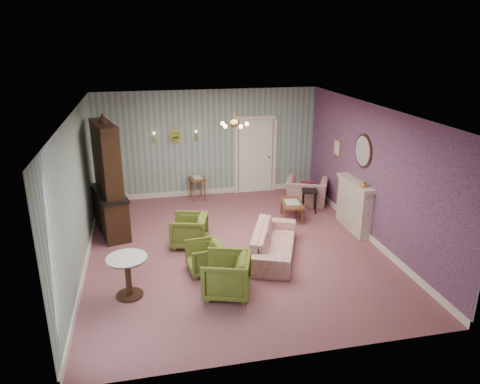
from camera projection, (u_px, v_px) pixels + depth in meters
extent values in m
plane|color=#8F535C|center=(235.00, 248.00, 9.58)|extent=(7.00, 7.00, 0.00)
plane|color=white|center=(234.00, 110.00, 8.62)|extent=(7.00, 7.00, 0.00)
plane|color=gray|center=(209.00, 144.00, 12.32)|extent=(6.00, 0.00, 6.00)
plane|color=gray|center=(288.00, 265.00, 5.87)|extent=(6.00, 0.00, 6.00)
plane|color=gray|center=(78.00, 193.00, 8.50)|extent=(0.00, 7.00, 7.00)
plane|color=gray|center=(372.00, 174.00, 9.69)|extent=(0.00, 7.00, 7.00)
plane|color=#B65B83|center=(371.00, 174.00, 9.69)|extent=(0.00, 7.00, 7.00)
imported|color=#5D6824|center=(226.00, 273.00, 7.75)|extent=(0.93, 0.96, 0.80)
imported|color=#5D6824|center=(205.00, 256.00, 8.53)|extent=(0.66, 0.70, 0.65)
imported|color=#5D6824|center=(189.00, 229.00, 9.58)|extent=(0.84, 0.88, 0.75)
imported|color=#A14155|center=(274.00, 238.00, 9.12)|extent=(1.30, 2.11, 0.79)
imported|color=#A14155|center=(307.00, 187.00, 11.94)|extent=(1.23, 1.05, 0.91)
imported|color=gold|center=(364.00, 184.00, 9.73)|extent=(0.15, 0.15, 0.15)
cube|color=maroon|center=(307.00, 188.00, 11.78)|extent=(0.41, 0.28, 0.39)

